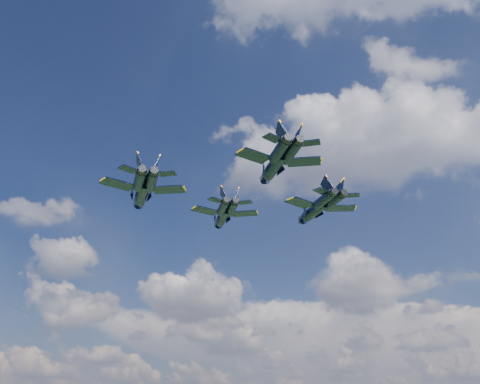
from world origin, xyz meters
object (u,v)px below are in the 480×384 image
jet_right (314,211)px  jet_slot (274,166)px  jet_left (142,193)px  jet_lead (222,217)px

jet_right → jet_slot: jet_slot is taller
jet_left → jet_slot: jet_left is taller
jet_right → jet_slot: bearing=-134.4°
jet_slot → jet_right: bearing=50.3°
jet_right → jet_slot: 18.74m
jet_left → jet_right: size_ratio=1.08×
jet_lead → jet_left: size_ratio=0.99×
jet_left → jet_right: bearing=-3.5°
jet_left → jet_right: jet_left is taller
jet_lead → jet_right: (20.50, -4.27, -3.68)m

